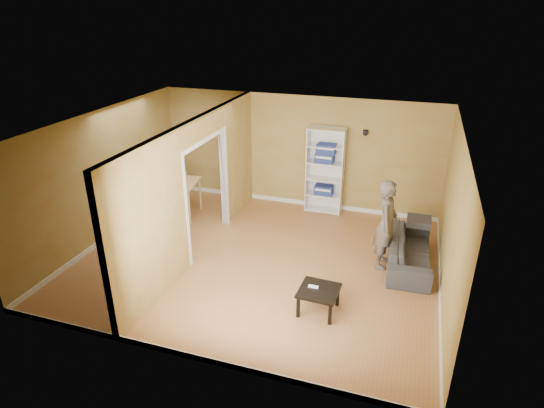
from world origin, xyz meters
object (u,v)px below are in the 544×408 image
(chair_left, at_px, (138,192))
(chair_near, at_px, (158,205))
(bookshelf, at_px, (325,170))
(chair_far, at_px, (182,188))
(person, at_px, (387,217))
(sofa, at_px, (410,246))
(dining_table, at_px, (168,184))
(coffee_table, at_px, (319,293))

(chair_left, height_order, chair_near, chair_left)
(bookshelf, relative_size, chair_far, 2.18)
(chair_left, bearing_deg, bookshelf, 106.60)
(person, distance_m, chair_far, 4.99)
(person, xyz_separation_m, chair_far, (-4.80, 1.27, -0.53))
(chair_near, height_order, chair_far, chair_near)
(sofa, xyz_separation_m, chair_near, (-5.26, 0.03, 0.09))
(bookshelf, xyz_separation_m, chair_near, (-3.25, -1.85, -0.52))
(dining_table, relative_size, chair_near, 1.41)
(bookshelf, distance_m, chair_far, 3.39)
(person, relative_size, chair_near, 2.15)
(person, bearing_deg, dining_table, 83.94)
(chair_left, bearing_deg, sofa, 83.35)
(person, relative_size, chair_left, 2.11)
(sofa, distance_m, coffee_table, 2.30)
(bookshelf, height_order, chair_near, bookshelf)
(chair_far, bearing_deg, sofa, 143.55)
(bookshelf, xyz_separation_m, coffee_table, (0.72, -3.78, -0.64))
(dining_table, bearing_deg, chair_left, -176.74)
(sofa, bearing_deg, bookshelf, 44.76)
(chair_far, bearing_deg, chair_left, 9.81)
(sofa, relative_size, bookshelf, 0.97)
(person, bearing_deg, chair_left, 85.63)
(chair_left, bearing_deg, dining_table, 91.37)
(dining_table, bearing_deg, chair_far, 87.27)
(dining_table, height_order, chair_near, chair_near)
(sofa, distance_m, chair_far, 5.38)
(bookshelf, height_order, coffee_table, bookshelf)
(chair_left, xyz_separation_m, chair_far, (0.83, 0.57, -0.02))
(dining_table, distance_m, chair_far, 0.60)
(sofa, bearing_deg, person, 109.70)
(sofa, distance_m, person, 0.79)
(bookshelf, height_order, chair_far, bookshelf)
(chair_left, bearing_deg, chair_near, 58.04)
(person, height_order, chair_far, person)
(chair_left, relative_size, chair_near, 1.02)
(sofa, relative_size, chair_far, 2.13)
(dining_table, height_order, chair_left, chair_left)
(chair_near, bearing_deg, sofa, -0.21)
(person, relative_size, dining_table, 1.52)
(chair_near, distance_m, chair_far, 1.05)
(chair_left, bearing_deg, coffee_table, 61.47)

